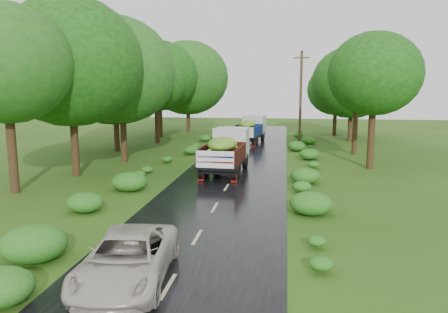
% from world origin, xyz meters
% --- Properties ---
extents(ground, '(120.00, 120.00, 0.00)m').
position_xyz_m(ground, '(0.00, 0.00, 0.00)').
color(ground, '#20450E').
rests_on(ground, ground).
extents(road, '(6.50, 80.00, 0.02)m').
position_xyz_m(road, '(0.00, 5.00, 0.01)').
color(road, black).
rests_on(road, ground).
extents(road_lines, '(0.12, 69.60, 0.00)m').
position_xyz_m(road_lines, '(0.00, 6.00, 0.02)').
color(road_lines, '#BFB78C').
rests_on(road_lines, road).
extents(truck_near, '(2.54, 6.50, 2.69)m').
position_xyz_m(truck_near, '(-0.57, 12.13, 1.52)').
color(truck_near, black).
rests_on(truck_near, ground).
extents(truck_far, '(2.97, 6.33, 2.56)m').
position_xyz_m(truck_far, '(-0.26, 27.17, 1.45)').
color(truck_far, black).
rests_on(truck_far, ground).
extents(car, '(2.75, 5.15, 1.37)m').
position_xyz_m(car, '(-1.19, -3.87, 0.71)').
color(car, beige).
rests_on(car, road).
extents(utility_pole, '(1.53, 0.25, 8.73)m').
position_xyz_m(utility_pole, '(4.48, 27.44, 4.50)').
color(utility_pole, '#382616').
rests_on(utility_pole, ground).
extents(trees_left, '(6.99, 35.15, 8.75)m').
position_xyz_m(trees_left, '(-9.71, 21.37, 6.44)').
color(trees_left, black).
rests_on(trees_left, ground).
extents(trees_right, '(4.77, 23.49, 7.83)m').
position_xyz_m(trees_right, '(8.99, 26.58, 5.56)').
color(trees_right, black).
rests_on(trees_right, ground).
extents(shrubs, '(11.90, 44.00, 0.70)m').
position_xyz_m(shrubs, '(0.00, 14.00, 0.35)').
color(shrubs, '#185915').
rests_on(shrubs, ground).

